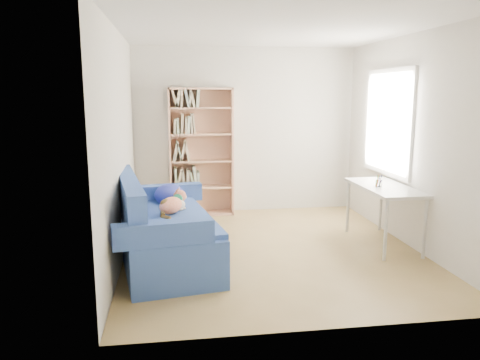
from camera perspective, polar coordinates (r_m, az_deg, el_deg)
name	(u,v)px	position (r m, az deg, el deg)	size (l,w,h in m)	color
ground	(271,249)	(5.80, 3.75, -8.44)	(4.00, 4.00, 0.00)	olive
room_shell	(280,115)	(5.55, 4.89, 7.92)	(3.54, 4.04, 2.62)	silver
sofa	(161,230)	(5.37, -9.55, -6.00)	(1.25, 2.13, 0.98)	navy
bookshelf	(201,157)	(7.28, -4.74, 2.77)	(0.98, 0.31, 1.97)	tan
desk	(384,192)	(6.09, 17.20, -1.36)	(0.57, 1.25, 0.75)	silver
pen_cup	(379,182)	(6.01, 16.56, -0.25)	(0.08, 0.08, 0.15)	white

